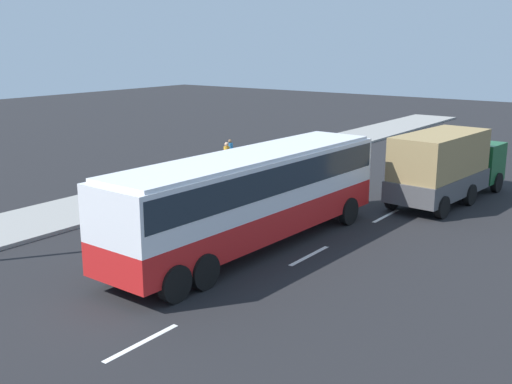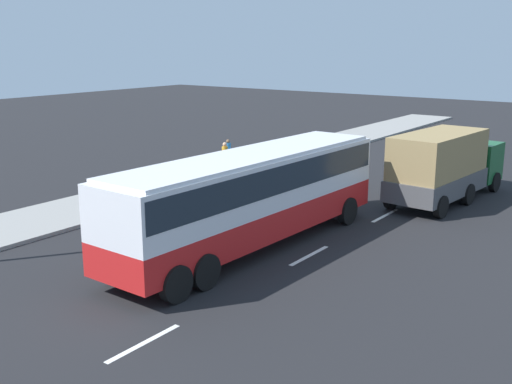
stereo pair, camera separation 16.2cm
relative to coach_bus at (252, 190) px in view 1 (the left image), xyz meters
name	(u,v)px [view 1 (the left image)]	position (x,y,z in m)	size (l,w,h in m)	color
ground_plane	(274,236)	(1.63, 0.16, -2.11)	(120.00, 120.00, 0.00)	black
sidewalk_curb	(118,200)	(1.63, 8.89, -2.04)	(80.00, 4.00, 0.15)	gray
lane_centreline	(300,261)	(-0.14, -2.10, -2.11)	(26.82, 0.16, 0.01)	white
coach_bus	(252,190)	(0.00, 0.00, 0.00)	(12.54, 3.11, 3.40)	red
cargo_truck	(447,165)	(10.51, -3.19, -0.40)	(8.07, 3.13, 3.23)	#19592D
pedestrian_near_curb	(230,151)	(10.36, 9.25, -1.06)	(0.32, 0.32, 1.59)	black
pedestrian_at_crossing	(227,156)	(8.67, 8.13, -0.95)	(0.32, 0.32, 1.75)	#38334C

